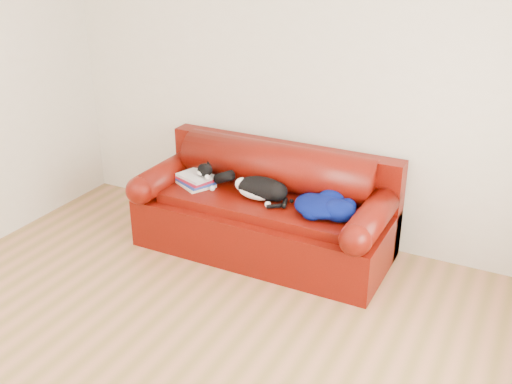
% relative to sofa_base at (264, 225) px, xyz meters
% --- Properties ---
extents(ground, '(4.50, 4.50, 0.00)m').
position_rel_sofa_base_xyz_m(ground, '(0.08, -1.49, -0.24)').
color(ground, olive).
rests_on(ground, ground).
extents(room_shell, '(4.52, 4.02, 2.61)m').
position_rel_sofa_base_xyz_m(room_shell, '(0.20, -1.48, 1.43)').
color(room_shell, beige).
rests_on(room_shell, ground).
extents(sofa_base, '(2.10, 0.90, 0.50)m').
position_rel_sofa_base_xyz_m(sofa_base, '(0.00, 0.00, 0.00)').
color(sofa_base, '#430602').
rests_on(sofa_base, ground).
extents(sofa_back, '(2.10, 1.01, 0.88)m').
position_rel_sofa_base_xyz_m(sofa_back, '(-0.00, 0.24, 0.30)').
color(sofa_back, '#430602').
rests_on(sofa_back, ground).
extents(book_stack, '(0.39, 0.36, 0.10)m').
position_rel_sofa_base_xyz_m(book_stack, '(-0.63, -0.05, 0.31)').
color(book_stack, beige).
rests_on(book_stack, sofa_base).
extents(cat, '(0.63, 0.29, 0.23)m').
position_rel_sofa_base_xyz_m(cat, '(-0.01, -0.05, 0.35)').
color(cat, black).
rests_on(cat, sofa_base).
extents(blanket, '(0.54, 0.43, 0.16)m').
position_rel_sofa_base_xyz_m(blanket, '(0.55, -0.07, 0.33)').
color(blanket, '#020843').
rests_on(blanket, sofa_base).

